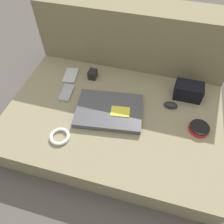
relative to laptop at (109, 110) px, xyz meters
The scene contains 11 objects.
ground_plane 0.14m from the laptop, 32.44° to the right, with size 8.00×8.00×0.00m, color #4C4742.
couch_seat 0.08m from the laptop, 32.44° to the right, with size 1.04×0.69×0.13m.
couch_backrest 0.44m from the laptop, 87.75° to the left, with size 1.04×0.20×0.46m.
laptop is the anchor object (origin of this frame).
computer_mouse 0.31m from the laptop, 21.73° to the left, with size 0.07×0.04×0.03m.
speaker_puck 0.43m from the laptop, ahead, with size 0.09×0.09×0.02m.
phone_silver 0.34m from the laptop, 145.48° to the left, with size 0.09×0.13×0.01m.
phone_black 0.26m from the laptop, 165.87° to the left, with size 0.07×0.12×0.01m.
camera_pouch 0.42m from the laptop, 29.94° to the left, with size 0.14×0.09×0.08m.
charger_brick 0.27m from the laptop, 125.74° to the left, with size 0.04×0.05×0.05m.
cable_coil 0.26m from the laptop, 131.35° to the right, with size 0.09×0.09×0.02m.
Camera 1 is at (0.17, -0.63, 0.96)m, focal length 35.00 mm.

